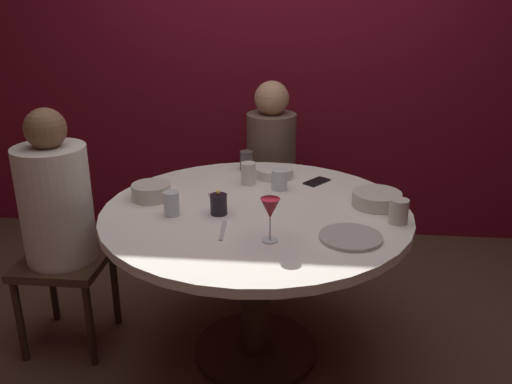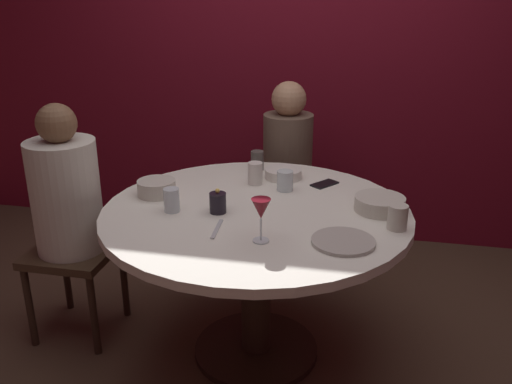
{
  "view_description": "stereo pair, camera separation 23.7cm",
  "coord_description": "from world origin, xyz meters",
  "px_view_note": "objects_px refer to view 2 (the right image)",
  "views": [
    {
      "loc": [
        0.22,
        -2.21,
        1.68
      ],
      "look_at": [
        0.0,
        0.0,
        0.84
      ],
      "focal_mm": 38.14,
      "sensor_mm": 36.0,
      "label": 1
    },
    {
      "loc": [
        0.45,
        -2.18,
        1.68
      ],
      "look_at": [
        0.0,
        0.0,
        0.84
      ],
      "focal_mm": 38.14,
      "sensor_mm": 36.0,
      "label": 2
    }
  ],
  "objects_px": {
    "cup_near_candle": "(285,181)",
    "cup_by_right_diner": "(257,160)",
    "bowl_serving_large": "(283,173)",
    "cup_by_left_diner": "(172,200)",
    "cell_phone": "(325,184)",
    "cup_center_front": "(255,173)",
    "cup_far_edge": "(398,217)",
    "seated_diner_left": "(66,199)",
    "candle_holder": "(218,203)",
    "dinner_plate": "(343,241)",
    "bowl_salad_center": "(157,188)",
    "seated_diner_back": "(288,155)",
    "dining_table": "(256,240)",
    "wine_glass": "(261,211)",
    "bowl_small_white": "(380,204)"
  },
  "relations": [
    {
      "from": "cup_near_candle",
      "to": "cup_by_right_diner",
      "type": "height_order",
      "value": "cup_by_right_diner"
    },
    {
      "from": "bowl_serving_large",
      "to": "cup_by_left_diner",
      "type": "distance_m",
      "value": 0.68
    },
    {
      "from": "cell_phone",
      "to": "cup_near_candle",
      "type": "distance_m",
      "value": 0.22
    },
    {
      "from": "bowl_serving_large",
      "to": "cup_center_front",
      "type": "xyz_separation_m",
      "value": [
        -0.12,
        -0.12,
        0.03
      ]
    },
    {
      "from": "cup_by_right_diner",
      "to": "cup_far_edge",
      "type": "bearing_deg",
      "value": -41.59
    },
    {
      "from": "cup_by_right_diner",
      "to": "seated_diner_left",
      "type": "bearing_deg",
      "value": -146.67
    },
    {
      "from": "candle_holder",
      "to": "cup_center_front",
      "type": "xyz_separation_m",
      "value": [
        0.08,
        0.39,
        0.01
      ]
    },
    {
      "from": "seated_diner_left",
      "to": "cup_far_edge",
      "type": "height_order",
      "value": "seated_diner_left"
    },
    {
      "from": "dinner_plate",
      "to": "cup_by_right_diner",
      "type": "relative_size",
      "value": 2.4
    },
    {
      "from": "bowl_salad_center",
      "to": "cup_far_edge",
      "type": "xyz_separation_m",
      "value": [
        1.1,
        -0.16,
        0.02
      ]
    },
    {
      "from": "bowl_salad_center",
      "to": "cup_center_front",
      "type": "xyz_separation_m",
      "value": [
        0.42,
        0.24,
        0.02
      ]
    },
    {
      "from": "seated_diner_left",
      "to": "seated_diner_back",
      "type": "distance_m",
      "value": 1.32
    },
    {
      "from": "dining_table",
      "to": "cup_center_front",
      "type": "xyz_separation_m",
      "value": [
        -0.07,
        0.32,
        0.21
      ]
    },
    {
      "from": "cup_by_right_diner",
      "to": "cup_far_edge",
      "type": "xyz_separation_m",
      "value": [
        0.71,
        -0.63,
        -0.0
      ]
    },
    {
      "from": "wine_glass",
      "to": "cup_by_left_diner",
      "type": "relative_size",
      "value": 1.66
    },
    {
      "from": "seated_diner_back",
      "to": "cup_far_edge",
      "type": "xyz_separation_m",
      "value": [
        0.6,
        -1.03,
        0.09
      ]
    },
    {
      "from": "cup_by_left_diner",
      "to": "candle_holder",
      "type": "bearing_deg",
      "value": 8.47
    },
    {
      "from": "dinner_plate",
      "to": "bowl_salad_center",
      "type": "relative_size",
      "value": 1.37
    },
    {
      "from": "bowl_small_white",
      "to": "cup_by_left_diner",
      "type": "bearing_deg",
      "value": -167.73
    },
    {
      "from": "cell_phone",
      "to": "cup_by_left_diner",
      "type": "height_order",
      "value": "cup_by_left_diner"
    },
    {
      "from": "seated_diner_left",
      "to": "bowl_serving_large",
      "type": "distance_m",
      "value": 1.07
    },
    {
      "from": "bowl_serving_large",
      "to": "cup_far_edge",
      "type": "distance_m",
      "value": 0.76
    },
    {
      "from": "bowl_serving_large",
      "to": "cup_by_right_diner",
      "type": "bearing_deg",
      "value": 147.22
    },
    {
      "from": "seated_diner_back",
      "to": "cup_far_edge",
      "type": "distance_m",
      "value": 1.2
    },
    {
      "from": "cup_center_front",
      "to": "cup_far_edge",
      "type": "bearing_deg",
      "value": -31.22
    },
    {
      "from": "bowl_serving_large",
      "to": "cup_by_left_diner",
      "type": "relative_size",
      "value": 1.78
    },
    {
      "from": "cup_far_edge",
      "to": "cup_by_left_diner",
      "type": "bearing_deg",
      "value": -179.28
    },
    {
      "from": "wine_glass",
      "to": "cup_by_left_diner",
      "type": "distance_m",
      "value": 0.49
    },
    {
      "from": "cup_by_right_diner",
      "to": "bowl_serving_large",
      "type": "bearing_deg",
      "value": -32.78
    },
    {
      "from": "seated_diner_back",
      "to": "candle_holder",
      "type": "distance_m",
      "value": 1.03
    },
    {
      "from": "dinner_plate",
      "to": "cup_near_candle",
      "type": "height_order",
      "value": "cup_near_candle"
    },
    {
      "from": "seated_diner_back",
      "to": "dinner_plate",
      "type": "relative_size",
      "value": 4.73
    },
    {
      "from": "bowl_small_white",
      "to": "cup_by_right_diner",
      "type": "distance_m",
      "value": 0.78
    },
    {
      "from": "cup_near_candle",
      "to": "cup_by_left_diner",
      "type": "relative_size",
      "value": 0.93
    },
    {
      "from": "wine_glass",
      "to": "cell_phone",
      "type": "distance_m",
      "value": 0.73
    },
    {
      "from": "seated_diner_back",
      "to": "cup_center_front",
      "type": "relative_size",
      "value": 10.59
    },
    {
      "from": "bowl_small_white",
      "to": "cup_near_candle",
      "type": "height_order",
      "value": "cup_near_candle"
    },
    {
      "from": "bowl_serving_large",
      "to": "cup_far_edge",
      "type": "xyz_separation_m",
      "value": [
        0.55,
        -0.53,
        0.03
      ]
    },
    {
      "from": "seated_diner_back",
      "to": "dining_table",
      "type": "bearing_deg",
      "value": 0.0
    },
    {
      "from": "dinner_plate",
      "to": "bowl_serving_large",
      "type": "relative_size",
      "value": 1.31
    },
    {
      "from": "seated_diner_back",
      "to": "bowl_small_white",
      "type": "bearing_deg",
      "value": 32.14
    },
    {
      "from": "dinner_plate",
      "to": "cup_center_front",
      "type": "distance_m",
      "value": 0.75
    },
    {
      "from": "dinner_plate",
      "to": "cup_by_right_diner",
      "type": "height_order",
      "value": "cup_by_right_diner"
    },
    {
      "from": "seated_diner_left",
      "to": "cup_by_right_diner",
      "type": "xyz_separation_m",
      "value": [
        0.82,
        0.54,
        0.08
      ]
    },
    {
      "from": "cup_by_left_diner",
      "to": "cup_far_edge",
      "type": "bearing_deg",
      "value": 0.72
    },
    {
      "from": "seated_diner_left",
      "to": "cup_by_left_diner",
      "type": "relative_size",
      "value": 11.28
    },
    {
      "from": "seated_diner_left",
      "to": "bowl_small_white",
      "type": "height_order",
      "value": "seated_diner_left"
    },
    {
      "from": "cup_center_front",
      "to": "cup_by_right_diner",
      "type": "bearing_deg",
      "value": 99.16
    },
    {
      "from": "seated_diner_left",
      "to": "bowl_serving_large",
      "type": "xyz_separation_m",
      "value": [
        0.98,
        0.44,
        0.05
      ]
    },
    {
      "from": "dining_table",
      "to": "bowl_serving_large",
      "type": "height_order",
      "value": "bowl_serving_large"
    }
  ]
}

